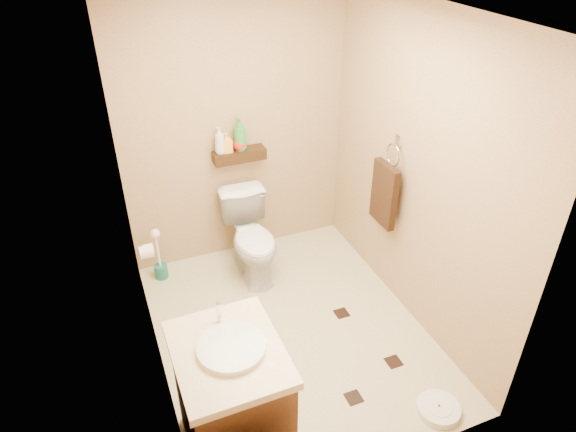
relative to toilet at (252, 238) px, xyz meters
name	(u,v)px	position (x,y,z in m)	size (l,w,h in m)	color
ground	(290,331)	(0.02, -0.83, -0.37)	(2.50, 2.50, 0.00)	beige
wall_back	(235,133)	(0.02, 0.42, 0.83)	(2.00, 0.04, 2.40)	tan
wall_front	(390,323)	(0.02, -2.08, 0.83)	(2.00, 0.04, 2.40)	tan
wall_left	(139,232)	(-0.98, -0.83, 0.83)	(0.04, 2.50, 2.40)	tan
wall_right	(417,175)	(1.02, -0.83, 0.83)	(0.04, 2.50, 2.40)	tan
ceiling	(291,11)	(0.02, -0.83, 2.03)	(2.00, 2.50, 0.02)	silver
wall_shelf	(239,155)	(0.02, 0.34, 0.65)	(0.46, 0.14, 0.10)	#37220F
floor_accents	(300,335)	(0.08, -0.91, -0.37)	(1.28, 1.50, 0.01)	black
toilet	(252,238)	(0.00, 0.00, 0.00)	(0.41, 0.72, 0.74)	white
vanity	(232,401)	(-0.68, -1.65, 0.08)	(0.59, 0.71, 1.00)	brown
bathroom_scale	(439,409)	(0.66, -1.90, -0.34)	(0.35, 0.35, 0.06)	white
toilet_brush	(160,261)	(-0.80, 0.23, -0.19)	(0.12, 0.12, 0.51)	#19675C
towel_ring	(385,192)	(0.94, -0.58, 0.58)	(0.12, 0.30, 0.76)	silver
toilet_paper	(146,251)	(-0.92, -0.18, 0.23)	(0.12, 0.11, 0.12)	white
bottle_a	(220,140)	(-0.14, 0.34, 0.82)	(0.09, 0.09, 0.24)	silver
bottle_b	(227,143)	(-0.08, 0.34, 0.79)	(0.08, 0.08, 0.17)	#FFB135
bottle_c	(239,142)	(0.03, 0.34, 0.78)	(0.12, 0.12, 0.15)	red
bottle_d	(240,134)	(0.04, 0.34, 0.85)	(0.11, 0.11, 0.29)	#2E8C36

